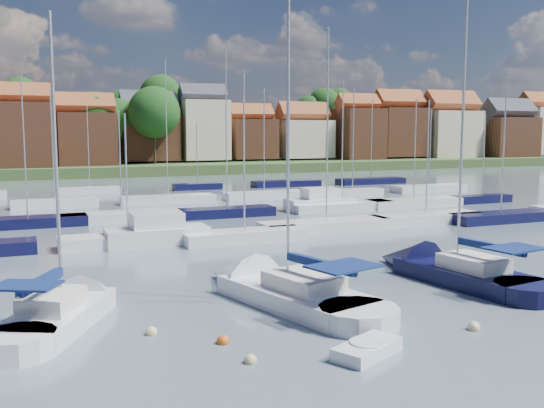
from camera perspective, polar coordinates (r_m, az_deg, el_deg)
name	(u,v)px	position (r m, az deg, el deg)	size (l,w,h in m)	color
ground	(169,208)	(63.36, -9.71, -0.33)	(260.00, 260.00, 0.00)	#4B5965
sailboat_left	(68,311)	(27.10, -18.62, -9.52)	(6.84, 9.99, 13.52)	white
sailboat_centre	(273,290)	(28.99, 0.13, -8.11)	(6.50, 12.91, 16.91)	white
sailboat_navy	(444,271)	(34.01, 15.84, -6.11)	(4.75, 12.13, 16.35)	black
tender	(367,349)	(22.11, 8.93, -13.36)	(3.04, 2.37, 0.60)	white
buoy_b	(250,363)	(21.32, -2.05, -14.73)	(0.43, 0.43, 0.43)	beige
buoy_c	(223,343)	(23.16, -4.63, -12.95)	(0.47, 0.47, 0.47)	#D85914
buoy_d	(474,330)	(25.83, 18.45, -11.17)	(0.50, 0.50, 0.50)	beige
buoy_e	(345,274)	(33.77, 6.86, -6.60)	(0.43, 0.43, 0.43)	#D85914
buoy_g	(151,335)	(24.47, -11.28, -11.96)	(0.45, 0.45, 0.45)	beige
marina_field	(199,208)	(59.10, -6.87, -0.37)	(79.62, 41.41, 15.93)	white
far_shore_town	(92,144)	(154.89, -16.55, 5.40)	(212.46, 90.00, 22.27)	#3E5028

